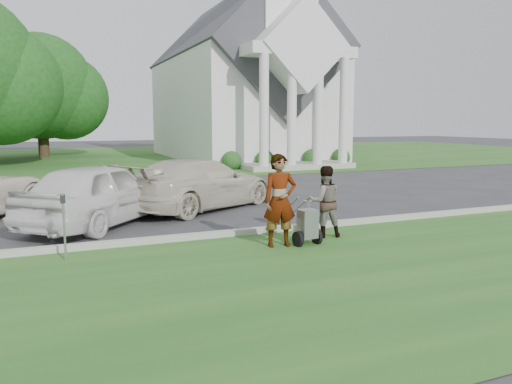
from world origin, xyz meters
TOP-DOWN VIEW (x-y plane):
  - ground at (0.00, 0.00)m, footprint 120.00×120.00m
  - grass_strip at (0.00, -3.00)m, footprint 80.00×7.00m
  - church_lawn at (0.00, 27.00)m, footprint 80.00×30.00m
  - curb at (0.00, 0.55)m, footprint 80.00×0.18m
  - church at (9.00, 23.11)m, footprint 9.19×19.00m
  - tree_back at (-4.01, 29.99)m, footprint 9.61×7.60m
  - striping_cart at (1.18, -0.85)m, footprint 0.60×1.17m
  - person_left at (0.61, -0.72)m, footprint 0.76×0.56m
  - person_right at (1.91, -0.32)m, footprint 0.89×0.75m
  - parking_meter_near at (-3.59, -0.13)m, footprint 0.09×0.08m
  - car_b at (-2.63, 3.05)m, footprint 4.58×4.83m
  - car_c at (0.37, 4.33)m, footprint 5.60×4.51m

SIDE VIEW (x-z plane):
  - ground at x=0.00m, z-range 0.00..0.00m
  - grass_strip at x=0.00m, z-range 0.00..0.01m
  - church_lawn at x=0.00m, z-range 0.00..0.01m
  - curb at x=0.00m, z-range 0.00..0.15m
  - striping_cart at x=1.18m, z-range -0.07..0.97m
  - car_c at x=0.37m, z-range 0.00..1.52m
  - person_right at x=1.91m, z-range 0.00..1.62m
  - parking_meter_near at x=-3.59m, z-range 0.17..1.45m
  - car_b at x=-2.63m, z-range 0.00..1.62m
  - person_left at x=0.61m, z-range 0.00..1.94m
  - tree_back at x=-4.01m, z-range 0.28..9.17m
  - church at x=9.00m, z-range -6.11..17.99m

